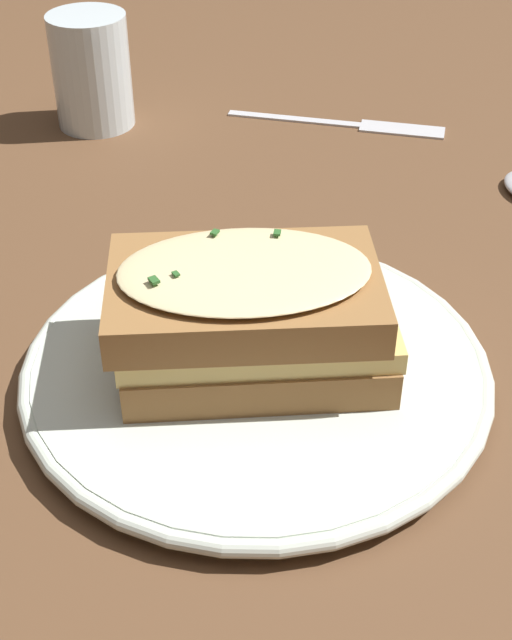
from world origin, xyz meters
The scene contains 5 objects.
ground_plane centered at (0.00, 0.00, 0.00)m, with size 2.40×2.40×0.00m, color brown.
dinner_plate centered at (-0.01, 0.03, 0.01)m, with size 0.26×0.26×0.02m.
sandwich centered at (-0.01, 0.03, 0.05)m, with size 0.14×0.17×0.07m.
water_glass centered at (0.27, 0.26, 0.05)m, with size 0.07×0.07×0.09m, color silver.
fork centered at (0.33, 0.04, 0.00)m, with size 0.03×0.19×0.00m.
Camera 1 is at (-0.37, -0.09, 0.33)m, focal length 50.00 mm.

